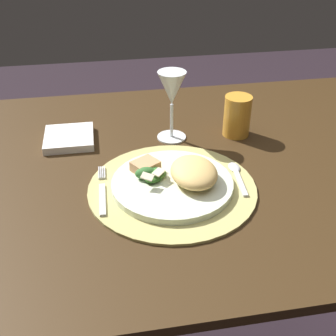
{
  "coord_description": "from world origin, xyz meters",
  "views": [
    {
      "loc": [
        -0.12,
        -0.81,
        1.26
      ],
      "look_at": [
        0.01,
        -0.05,
        0.77
      ],
      "focal_mm": 45.84,
      "sensor_mm": 36.0,
      "label": 1
    }
  ],
  "objects_px": {
    "dining_table": "(160,228)",
    "dinner_plate": "(172,184)",
    "amber_tumbler": "(237,116)",
    "napkin": "(69,138)",
    "wine_glass": "(172,92)",
    "fork": "(102,192)",
    "spoon": "(236,173)"
  },
  "relations": [
    {
      "from": "dinner_plate",
      "to": "amber_tumbler",
      "type": "bearing_deg",
      "value": 46.03
    },
    {
      "from": "napkin",
      "to": "fork",
      "type": "bearing_deg",
      "value": -73.82
    },
    {
      "from": "dining_table",
      "to": "wine_glass",
      "type": "relative_size",
      "value": 7.85
    },
    {
      "from": "dinner_plate",
      "to": "napkin",
      "type": "xyz_separation_m",
      "value": [
        -0.21,
        0.24,
        -0.0
      ]
    },
    {
      "from": "dinner_plate",
      "to": "fork",
      "type": "height_order",
      "value": "dinner_plate"
    },
    {
      "from": "spoon",
      "to": "dining_table",
      "type": "bearing_deg",
      "value": 152.61
    },
    {
      "from": "spoon",
      "to": "wine_glass",
      "type": "xyz_separation_m",
      "value": [
        -0.11,
        0.19,
        0.11
      ]
    },
    {
      "from": "fork",
      "to": "wine_glass",
      "type": "height_order",
      "value": "wine_glass"
    },
    {
      "from": "dinner_plate",
      "to": "napkin",
      "type": "relative_size",
      "value": 2.02
    },
    {
      "from": "spoon",
      "to": "amber_tumbler",
      "type": "distance_m",
      "value": 0.2
    },
    {
      "from": "dining_table",
      "to": "fork",
      "type": "bearing_deg",
      "value": -142.48
    },
    {
      "from": "dinner_plate",
      "to": "wine_glass",
      "type": "bearing_deg",
      "value": 79.98
    },
    {
      "from": "dining_table",
      "to": "dinner_plate",
      "type": "height_order",
      "value": "dinner_plate"
    },
    {
      "from": "wine_glass",
      "to": "dining_table",
      "type": "bearing_deg",
      "value": -113.41
    },
    {
      "from": "spoon",
      "to": "wine_glass",
      "type": "bearing_deg",
      "value": 118.53
    },
    {
      "from": "dining_table",
      "to": "napkin",
      "type": "bearing_deg",
      "value": 145.2
    },
    {
      "from": "dinner_plate",
      "to": "amber_tumbler",
      "type": "xyz_separation_m",
      "value": [
        0.2,
        0.21,
        0.04
      ]
    },
    {
      "from": "napkin",
      "to": "dining_table",
      "type": "bearing_deg",
      "value": -34.8
    },
    {
      "from": "wine_glass",
      "to": "amber_tumbler",
      "type": "height_order",
      "value": "wine_glass"
    },
    {
      "from": "napkin",
      "to": "dinner_plate",
      "type": "bearing_deg",
      "value": -48.89
    },
    {
      "from": "dining_table",
      "to": "dinner_plate",
      "type": "xyz_separation_m",
      "value": [
        0.01,
        -0.1,
        0.2
      ]
    },
    {
      "from": "dining_table",
      "to": "dinner_plate",
      "type": "bearing_deg",
      "value": -83.89
    },
    {
      "from": "amber_tumbler",
      "to": "fork",
      "type": "bearing_deg",
      "value": -149.04
    },
    {
      "from": "amber_tumbler",
      "to": "napkin",
      "type": "bearing_deg",
      "value": 175.25
    },
    {
      "from": "dining_table",
      "to": "amber_tumbler",
      "type": "height_order",
      "value": "amber_tumbler"
    },
    {
      "from": "napkin",
      "to": "wine_glass",
      "type": "distance_m",
      "value": 0.28
    },
    {
      "from": "dining_table",
      "to": "spoon",
      "type": "relative_size",
      "value": 10.58
    },
    {
      "from": "dinner_plate",
      "to": "amber_tumbler",
      "type": "distance_m",
      "value": 0.29
    },
    {
      "from": "dining_table",
      "to": "wine_glass",
      "type": "xyz_separation_m",
      "value": [
        0.05,
        0.11,
        0.31
      ]
    },
    {
      "from": "dining_table",
      "to": "wine_glass",
      "type": "distance_m",
      "value": 0.34
    },
    {
      "from": "dinner_plate",
      "to": "napkin",
      "type": "distance_m",
      "value": 0.32
    },
    {
      "from": "spoon",
      "to": "fork",
      "type": "bearing_deg",
      "value": -175.95
    }
  ]
}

